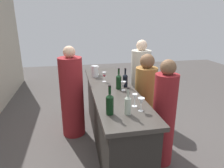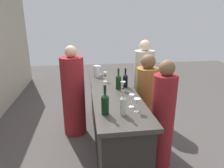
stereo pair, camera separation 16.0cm
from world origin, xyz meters
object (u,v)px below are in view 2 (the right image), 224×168
water_pitcher (97,71)px  wine_glass_near_right (132,98)px  person_server_behind (73,95)px  person_left_guest (143,83)px  wine_glass_near_left (137,102)px  wine_glass_far_center (99,69)px  wine_bottle_leftmost_clear_pale (123,105)px  person_right_guest (146,102)px  wine_bottle_second_right_near_black (125,80)px  wine_glass_far_left (105,75)px  wine_glass_near_center (123,84)px  wine_bottle_second_left_dark_green (105,103)px  person_center_guest (163,119)px  wine_bottle_center_dark_green (118,81)px

water_pitcher → wine_glass_near_right: bearing=-167.1°
wine_glass_near_right → person_server_behind: 1.42m
person_left_guest → person_server_behind: bearing=13.7°
wine_glass_near_left → wine_glass_far_center: wine_glass_near_left is taller
wine_bottle_leftmost_clear_pale → person_right_guest: size_ratio=0.21×
wine_bottle_second_right_near_black → wine_bottle_leftmost_clear_pale: bearing=166.9°
wine_bottle_leftmost_clear_pale → person_right_guest: (0.98, -0.57, -0.42)m
wine_bottle_leftmost_clear_pale → wine_glass_far_left: (1.22, 0.06, -0.01)m
wine_bottle_leftmost_clear_pale → water_pitcher: 1.53m
water_pitcher → person_server_behind: size_ratio=0.13×
wine_glass_far_center → person_right_guest: bearing=-134.8°
wine_glass_near_left → person_server_behind: bearing=30.3°
wine_glass_near_center → water_pitcher: bearing=22.0°
wine_glass_far_center → wine_bottle_second_left_dark_green: bearing=177.5°
wine_glass_near_right → person_left_guest: bearing=-21.3°
wine_glass_near_right → wine_bottle_leftmost_clear_pale: bearing=143.1°
wine_glass_near_left → person_left_guest: bearing=-18.9°
water_pitcher → person_center_guest: (-1.18, -0.78, -0.38)m
wine_bottle_leftmost_clear_pale → wine_glass_near_left: wine_bottle_leftmost_clear_pale is taller
wine_bottle_second_left_dark_green → wine_bottle_leftmost_clear_pale: bearing=-101.9°
wine_glass_near_center → person_right_guest: bearing=-61.5°
wine_glass_far_left → person_server_behind: person_server_behind is taller
person_left_guest → wine_bottle_center_dark_green: bearing=50.4°
wine_glass_near_right → water_pitcher: 1.38m
wine_glass_near_center → person_left_guest: 1.28m
wine_glass_near_left → wine_glass_near_right: same height
wine_bottle_center_dark_green → water_pitcher: wine_bottle_center_dark_green is taller
wine_glass_far_center → water_pitcher: (-0.14, 0.06, -0.01)m
wine_bottle_center_dark_green → person_right_guest: size_ratio=0.21×
wine_bottle_second_left_dark_green → wine_glass_far_left: wine_bottle_second_left_dark_green is taller
wine_bottle_second_left_dark_green → person_right_guest: size_ratio=0.23×
wine_glass_far_left → person_left_guest: 1.08m
wine_glass_near_center → person_left_guest: bearing=-30.5°
wine_glass_near_center → wine_glass_far_center: wine_glass_far_center is taller
wine_bottle_second_left_dark_green → wine_glass_near_left: wine_bottle_second_left_dark_green is taller
wine_glass_near_center → person_left_guest: size_ratio=0.09×
wine_glass_far_center → person_left_guest: bearing=-80.9°
wine_bottle_center_dark_green → wine_glass_near_left: wine_bottle_center_dark_green is taller
wine_glass_far_center → water_pitcher: 0.15m
person_right_guest → wine_glass_far_center: bearing=-28.9°
water_pitcher → person_right_guest: 1.01m
wine_bottle_leftmost_clear_pale → wine_glass_far_left: 1.22m
wine_bottle_second_left_dark_green → wine_glass_far_center: size_ratio=2.16×
wine_glass_far_center → person_left_guest: person_left_guest is taller
person_center_guest → wine_bottle_center_dark_green: bearing=-52.3°
water_pitcher → person_server_behind: person_server_behind is taller
wine_bottle_leftmost_clear_pale → wine_bottle_center_dark_green: bearing=-6.3°
person_left_guest → wine_bottle_second_right_near_black: bearing=53.2°
wine_bottle_second_left_dark_green → person_left_guest: person_left_guest is taller
person_center_guest → wine_glass_far_left: bearing=-62.0°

